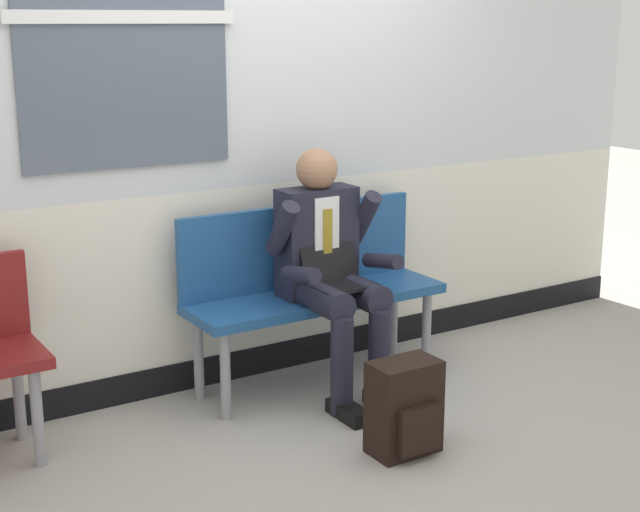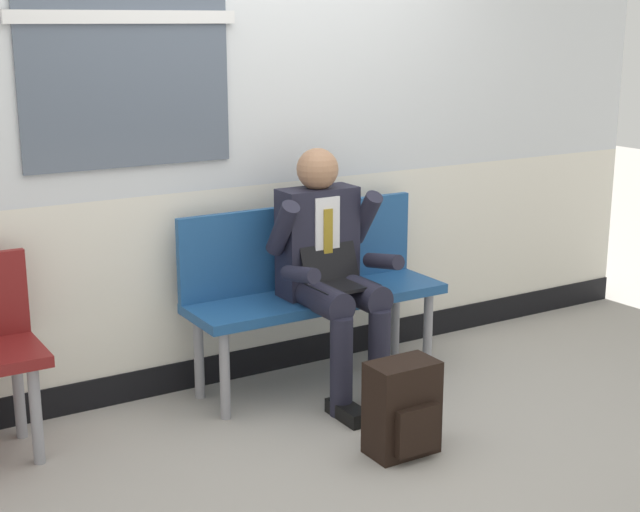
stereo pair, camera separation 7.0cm
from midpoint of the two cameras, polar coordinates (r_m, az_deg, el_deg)
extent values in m
plane|color=#9E9991|center=(4.51, -0.23, -9.99)|extent=(18.00, 18.00, 0.00)
cube|color=silver|center=(4.93, -4.86, -0.60)|extent=(5.38, 0.12, 0.88)
cube|color=black|center=(5.09, -4.74, -6.22)|extent=(5.38, 0.14, 0.15)
cube|color=#4C5666|center=(4.44, -12.43, 14.14)|extent=(1.01, 0.02, 1.38)
cube|color=silver|center=(4.44, -12.39, 14.15)|extent=(1.09, 0.03, 0.06)
cube|color=navy|center=(4.78, -0.61, -2.61)|extent=(1.37, 0.42, 0.05)
cube|color=navy|center=(4.86, -1.73, 0.65)|extent=(1.37, 0.04, 0.43)
cylinder|color=gray|center=(4.46, -6.28, -7.31)|extent=(0.05, 0.05, 0.44)
cylinder|color=gray|center=(4.71, -7.89, -6.15)|extent=(0.05, 0.05, 0.44)
cylinder|color=gray|center=(5.07, 6.16, -4.62)|extent=(0.05, 0.05, 0.44)
cylinder|color=gray|center=(5.29, 4.15, -3.74)|extent=(0.05, 0.05, 0.44)
cylinder|color=gray|center=(4.18, -17.42, -9.42)|extent=(0.05, 0.05, 0.44)
cylinder|color=gray|center=(4.45, -18.45, -8.02)|extent=(0.05, 0.05, 0.44)
cylinder|color=#1E1E2D|center=(4.53, -0.41, -2.63)|extent=(0.15, 0.40, 0.15)
cylinder|color=#1E1E2D|center=(4.47, 0.89, -6.81)|extent=(0.11, 0.11, 0.49)
cube|color=black|center=(4.51, 1.30, -9.55)|extent=(0.10, 0.26, 0.07)
cylinder|color=#1E1E2D|center=(4.64, 1.90, -2.21)|extent=(0.15, 0.40, 0.15)
cylinder|color=#1E1E2D|center=(4.59, 3.21, -6.27)|extent=(0.11, 0.11, 0.49)
cube|color=black|center=(4.62, 3.61, -8.95)|extent=(0.10, 0.26, 0.07)
cube|color=#1E1E2D|center=(4.70, -0.62, 0.90)|extent=(0.40, 0.18, 0.55)
cube|color=silver|center=(4.61, 0.00, 1.27)|extent=(0.14, 0.01, 0.38)
cube|color=olive|center=(4.61, 0.04, 0.89)|extent=(0.05, 0.01, 0.33)
sphere|color=#9E7051|center=(4.62, -0.63, 5.35)|extent=(0.21, 0.21, 0.21)
cylinder|color=#1E1E2D|center=(4.49, -2.76, 1.71)|extent=(0.09, 0.25, 0.30)
cylinder|color=#1E1E2D|center=(4.40, -1.64, -1.15)|extent=(0.08, 0.27, 0.12)
cylinder|color=#1E1E2D|center=(4.74, 2.29, 2.38)|extent=(0.09, 0.25, 0.30)
cylinder|color=#1E1E2D|center=(4.65, 3.45, -0.31)|extent=(0.08, 0.27, 0.12)
cube|color=black|center=(4.55, 0.97, -1.84)|extent=(0.31, 0.22, 0.02)
cube|color=black|center=(4.62, 0.10, -0.15)|extent=(0.31, 0.08, 0.21)
cube|color=black|center=(4.13, 4.69, -9.23)|extent=(0.30, 0.19, 0.42)
cube|color=black|center=(4.07, 5.65, -10.57)|extent=(0.21, 0.04, 0.21)
camera|label=1|loc=(0.03, -90.44, -0.11)|focal=52.13mm
camera|label=2|loc=(0.03, 89.56, 0.11)|focal=52.13mm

